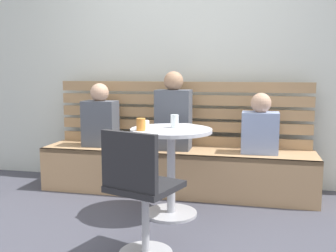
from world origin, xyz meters
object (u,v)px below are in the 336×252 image
(white_chair, at_px, (140,190))
(plate_small, at_px, (184,125))
(cup_tumbler_orange, at_px, (141,124))
(booth_bench, at_px, (176,171))
(cafe_table, at_px, (171,155))
(cup_ceramic_white, at_px, (144,125))
(cup_water_clear, at_px, (175,121))
(person_child_left, at_px, (260,127))
(person_child_middle, at_px, (100,118))
(person_adult, at_px, (173,115))

(white_chair, bearing_deg, plate_small, 84.11)
(plate_small, bearing_deg, cup_tumbler_orange, -130.10)
(booth_bench, distance_m, cafe_table, 0.69)
(cup_tumbler_orange, relative_size, plate_small, 0.59)
(cup_ceramic_white, bearing_deg, cup_tumbler_orange, -90.68)
(cup_water_clear, bearing_deg, cup_ceramic_white, -150.27)
(person_child_left, bearing_deg, booth_bench, -179.23)
(person_child_left, xyz_separation_m, plate_small, (-0.65, -0.44, 0.06))
(booth_bench, height_order, plate_small, plate_small)
(cup_ceramic_white, bearing_deg, booth_bench, 79.91)
(person_child_middle, xyz_separation_m, cup_ceramic_white, (0.68, -0.69, 0.05))
(booth_bench, distance_m, white_chair, 1.45)
(person_adult, relative_size, cup_tumbler_orange, 7.71)
(booth_bench, relative_size, cup_tumbler_orange, 27.00)
(person_adult, bearing_deg, white_chair, -86.53)
(white_chair, distance_m, cup_water_clear, 0.94)
(cafe_table, distance_m, person_child_middle, 1.11)
(cafe_table, bearing_deg, cup_tumbler_orange, -143.66)
(plate_small, bearing_deg, cup_ceramic_white, -139.38)
(white_chair, distance_m, plate_small, 1.04)
(cup_ceramic_white, bearing_deg, cup_water_clear, 29.73)
(white_chair, height_order, person_adult, person_adult)
(white_chair, xyz_separation_m, cup_ceramic_white, (-0.18, 0.75, 0.31))
(booth_bench, bearing_deg, cafe_table, -81.64)
(white_chair, bearing_deg, person_adult, 93.47)
(cup_ceramic_white, height_order, plate_small, cup_ceramic_white)
(person_child_left, distance_m, plate_small, 0.79)
(booth_bench, xyz_separation_m, cafe_table, (0.09, -0.62, 0.30))
(cup_water_clear, bearing_deg, person_adult, 103.04)
(booth_bench, distance_m, plate_small, 0.70)
(person_adult, distance_m, cup_ceramic_white, 0.69)
(booth_bench, height_order, person_adult, person_adult)
(cup_tumbler_orange, height_order, cup_water_clear, cup_water_clear)
(cafe_table, bearing_deg, person_adult, 100.39)
(booth_bench, height_order, cup_tumbler_orange, cup_tumbler_orange)
(cup_tumbler_orange, bearing_deg, booth_bench, 81.06)
(person_child_middle, height_order, plate_small, person_child_middle)
(cup_water_clear, distance_m, plate_small, 0.14)
(cup_water_clear, relative_size, plate_small, 0.65)
(cafe_table, relative_size, person_child_middle, 1.14)
(person_child_middle, height_order, cup_water_clear, person_child_middle)
(cafe_table, distance_m, white_chair, 0.81)
(person_child_middle, distance_m, cup_tumbler_orange, 1.04)
(cup_tumbler_orange, xyz_separation_m, cup_ceramic_white, (0.00, 0.10, -0.02))
(booth_bench, bearing_deg, cup_water_clear, -79.19)
(cafe_table, height_order, plate_small, plate_small)
(cup_water_clear, bearing_deg, plate_small, 62.47)
(white_chair, bearing_deg, cup_tumbler_orange, 105.85)
(white_chair, relative_size, person_child_left, 1.49)
(white_chair, relative_size, plate_small, 5.00)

